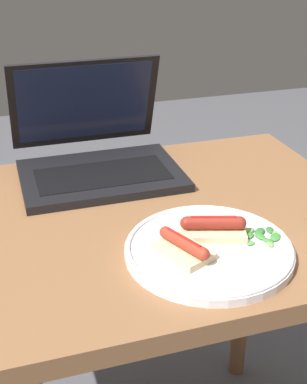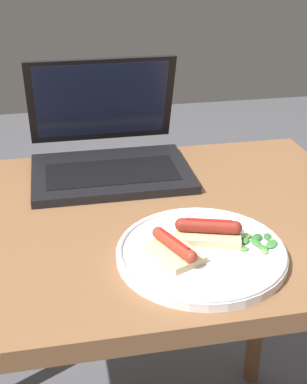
# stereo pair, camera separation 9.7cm
# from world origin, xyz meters

# --- Properties ---
(desk) EXTENTS (1.02, 0.65, 0.75)m
(desk) POSITION_xyz_m (0.00, 0.00, 0.66)
(desk) COLOR brown
(desk) RESTS_ON ground_plane
(laptop) EXTENTS (0.34, 0.32, 0.23)m
(laptop) POSITION_xyz_m (0.03, 0.23, 0.79)
(laptop) COLOR black
(laptop) RESTS_ON desk
(plate) EXTENTS (0.28, 0.28, 0.02)m
(plate) POSITION_xyz_m (0.13, -0.16, 0.76)
(plate) COLOR silver
(plate) RESTS_ON desk
(sausage_toast_left) EXTENTS (0.12, 0.09, 0.04)m
(sausage_toast_left) POSITION_xyz_m (0.15, -0.13, 0.78)
(sausage_toast_left) COLOR #D6B784
(sausage_toast_left) RESTS_ON plate
(sausage_toast_middle) EXTENTS (0.09, 0.11, 0.04)m
(sausage_toast_middle) POSITION_xyz_m (0.08, -0.17, 0.78)
(sausage_toast_middle) COLOR #D6B784
(sausage_toast_middle) RESTS_ON plate
(salad_pile) EXTENTS (0.07, 0.07, 0.01)m
(salad_pile) POSITION_xyz_m (0.23, -0.16, 0.77)
(salad_pile) COLOR #387A33
(salad_pile) RESTS_ON plate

